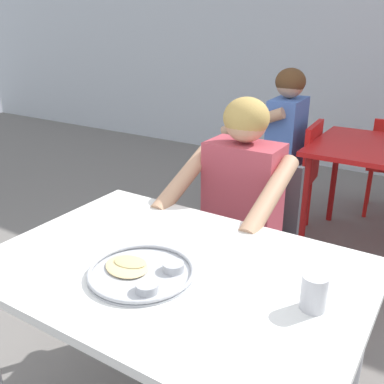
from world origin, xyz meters
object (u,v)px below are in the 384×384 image
at_px(drinking_cup, 314,291).
at_px(chair_red_left, 295,171).
at_px(diner_foreground, 234,206).
at_px(chair_foreground, 252,231).
at_px(patron_background, 273,136).
at_px(thali_tray, 142,272).
at_px(table_foreground, 174,285).

distance_m(drinking_cup, chair_red_left, 2.04).
height_order(diner_foreground, chair_red_left, diner_foreground).
bearing_deg(chair_foreground, drinking_cup, -56.61).
bearing_deg(drinking_cup, chair_red_left, 110.43).
relative_size(drinking_cup, patron_background, 0.09).
relative_size(thali_tray, chair_foreground, 0.40).
distance_m(table_foreground, drinking_cup, 0.46).
bearing_deg(chair_red_left, patron_background, 179.58).
distance_m(chair_foreground, patron_background, 1.12).
xyz_separation_m(table_foreground, chair_foreground, (-0.11, 0.86, -0.20)).
bearing_deg(chair_red_left, drinking_cup, -69.57).
bearing_deg(drinking_cup, thali_tray, -166.78).
bearing_deg(diner_foreground, patron_background, 104.54).
distance_m(drinking_cup, patron_background, 2.09).
xyz_separation_m(table_foreground, drinking_cup, (0.44, 0.02, 0.13)).
xyz_separation_m(table_foreground, diner_foreground, (-0.11, 0.64, 0.02)).
distance_m(thali_tray, diner_foreground, 0.75).
bearing_deg(patron_background, thali_tray, -79.02).
xyz_separation_m(thali_tray, diner_foreground, (-0.06, 0.74, -0.06)).
bearing_deg(diner_foreground, chair_foreground, 90.06).
relative_size(chair_foreground, patron_background, 0.70).
height_order(thali_tray, chair_foreground, chair_foreground).
xyz_separation_m(drinking_cup, chair_foreground, (-0.56, 0.84, -0.33)).
relative_size(diner_foreground, chair_red_left, 1.42).
distance_m(table_foreground, thali_tray, 0.14).
bearing_deg(diner_foreground, thali_tray, -85.29).
bearing_deg(thali_tray, patron_background, 100.98).
relative_size(thali_tray, patron_background, 0.28).
height_order(table_foreground, chair_foreground, chair_foreground).
height_order(chair_foreground, patron_background, patron_background).
bearing_deg(thali_tray, table_foreground, 62.16).
bearing_deg(thali_tray, drinking_cup, 13.22).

